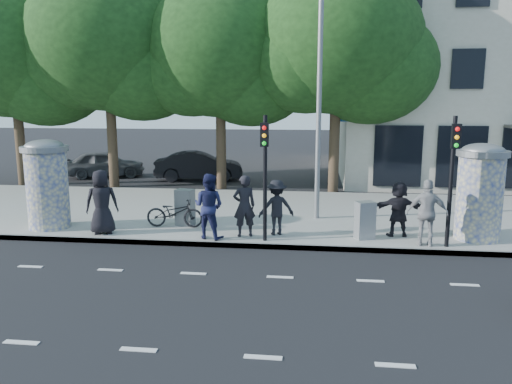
# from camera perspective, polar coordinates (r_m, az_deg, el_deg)

# --- Properties ---
(ground) EXTENTS (120.00, 120.00, 0.00)m
(ground) POSITION_cam_1_polar(r_m,az_deg,el_deg) (10.11, 2.17, -12.42)
(ground) COLOR black
(ground) RESTS_ON ground
(sidewalk) EXTENTS (40.00, 8.00, 0.15)m
(sidewalk) POSITION_cam_1_polar(r_m,az_deg,el_deg) (17.24, 4.26, -2.53)
(sidewalk) COLOR gray
(sidewalk) RESTS_ON ground
(curb) EXTENTS (40.00, 0.10, 0.16)m
(curb) POSITION_cam_1_polar(r_m,az_deg,el_deg) (13.43, 3.45, -6.27)
(curb) COLOR slate
(curb) RESTS_ON ground
(lane_dash_near) EXTENTS (32.00, 0.12, 0.01)m
(lane_dash_near) POSITION_cam_1_polar(r_m,az_deg,el_deg) (8.14, 0.80, -18.39)
(lane_dash_near) COLOR silver
(lane_dash_near) RESTS_ON ground
(lane_dash_far) EXTENTS (32.00, 0.12, 0.01)m
(lane_dash_far) POSITION_cam_1_polar(r_m,az_deg,el_deg) (11.41, 2.77, -9.70)
(lane_dash_far) COLOR silver
(lane_dash_far) RESTS_ON ground
(ad_column_left) EXTENTS (1.36, 1.36, 2.65)m
(ad_column_left) POSITION_cam_1_polar(r_m,az_deg,el_deg) (16.10, -22.77, 1.06)
(ad_column_left) COLOR beige
(ad_column_left) RESTS_ON sidewalk
(ad_column_right) EXTENTS (1.36, 1.36, 2.65)m
(ad_column_right) POSITION_cam_1_polar(r_m,az_deg,el_deg) (14.87, 24.23, 0.25)
(ad_column_right) COLOR beige
(ad_column_right) RESTS_ON sidewalk
(traffic_pole_near) EXTENTS (0.22, 0.31, 3.40)m
(traffic_pole_near) POSITION_cam_1_polar(r_m,az_deg,el_deg) (13.26, 1.02, 3.07)
(traffic_pole_near) COLOR black
(traffic_pole_near) RESTS_ON sidewalk
(traffic_pole_far) EXTENTS (0.22, 0.31, 3.40)m
(traffic_pole_far) POSITION_cam_1_polar(r_m,az_deg,el_deg) (13.64, 21.54, 2.54)
(traffic_pole_far) COLOR black
(traffic_pole_far) RESTS_ON sidewalk
(street_lamp) EXTENTS (0.25, 0.93, 8.00)m
(street_lamp) POSITION_cam_1_polar(r_m,az_deg,el_deg) (15.95, 7.29, 13.44)
(street_lamp) COLOR slate
(street_lamp) RESTS_ON sidewalk
(tree_far_left) EXTENTS (7.20, 7.20, 9.26)m
(tree_far_left) POSITION_cam_1_polar(r_m,az_deg,el_deg) (25.87, -26.09, 14.39)
(tree_far_left) COLOR #38281C
(tree_far_left) RESTS_ON ground
(tree_mid_left) EXTENTS (7.20, 7.20, 9.57)m
(tree_mid_left) POSITION_cam_1_polar(r_m,az_deg,el_deg) (23.82, -16.65, 16.18)
(tree_mid_left) COLOR #38281C
(tree_mid_left) RESTS_ON ground
(tree_near_left) EXTENTS (6.80, 6.80, 8.97)m
(tree_near_left) POSITION_cam_1_polar(r_m,az_deg,el_deg) (22.50, -4.15, 15.82)
(tree_near_left) COLOR #38281C
(tree_near_left) RESTS_ON ground
(tree_center) EXTENTS (7.00, 7.00, 9.30)m
(tree_center) POSITION_cam_1_polar(r_m,az_deg,el_deg) (21.74, 9.25, 16.57)
(tree_center) COLOR #38281C
(tree_center) RESTS_ON ground
(ped_a) EXTENTS (1.06, 0.88, 1.86)m
(ped_a) POSITION_cam_1_polar(r_m,az_deg,el_deg) (14.88, -17.22, -1.08)
(ped_a) COLOR black
(ped_a) RESTS_ON sidewalk
(ped_b) EXTENTS (0.74, 0.61, 1.75)m
(ped_b) POSITION_cam_1_polar(r_m,az_deg,el_deg) (13.95, -1.34, -1.59)
(ped_b) COLOR black
(ped_b) RESTS_ON sidewalk
(ped_c) EXTENTS (1.04, 0.91, 1.81)m
(ped_c) POSITION_cam_1_polar(r_m,az_deg,el_deg) (13.83, -5.42, -1.61)
(ped_c) COLOR #1B1E44
(ped_c) RESTS_ON sidewalk
(ped_d) EXTENTS (1.15, 0.87, 1.58)m
(ped_d) POSITION_cam_1_polar(r_m,az_deg,el_deg) (14.17, 2.35, -1.76)
(ped_d) COLOR black
(ped_d) RESTS_ON sidewalk
(ped_e) EXTENTS (1.11, 0.72, 1.77)m
(ped_e) POSITION_cam_1_polar(r_m,az_deg,el_deg) (13.77, 18.99, -2.29)
(ped_e) COLOR #959497
(ped_e) RESTS_ON sidewalk
(ped_f) EXTENTS (1.49, 0.64, 1.57)m
(ped_f) POSITION_cam_1_polar(r_m,az_deg,el_deg) (14.54, 15.97, -1.87)
(ped_f) COLOR black
(ped_f) RESTS_ON sidewalk
(bicycle) EXTENTS (0.64, 1.73, 0.90)m
(bicycle) POSITION_cam_1_polar(r_m,az_deg,el_deg) (15.25, -9.28, -2.32)
(bicycle) COLOR black
(bicycle) RESTS_ON sidewalk
(cabinet_left) EXTENTS (0.60, 0.50, 1.10)m
(cabinet_left) POSITION_cam_1_polar(r_m,az_deg,el_deg) (15.46, -8.12, -1.74)
(cabinet_left) COLOR slate
(cabinet_left) RESTS_ON sidewalk
(cabinet_right) EXTENTS (0.60, 0.52, 1.04)m
(cabinet_right) POSITION_cam_1_polar(r_m,az_deg,el_deg) (14.12, 12.35, -3.17)
(cabinet_right) COLOR gray
(cabinet_right) RESTS_ON sidewalk
(car_left) EXTENTS (3.02, 4.36, 1.38)m
(car_left) POSITION_cam_1_polar(r_m,az_deg,el_deg) (27.13, -16.95, 3.09)
(car_left) COLOR #4C4F53
(car_left) RESTS_ON ground
(car_mid) EXTENTS (2.30, 4.54, 1.43)m
(car_mid) POSITION_cam_1_polar(r_m,az_deg,el_deg) (25.12, -6.55, 2.98)
(car_mid) COLOR black
(car_mid) RESTS_ON ground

